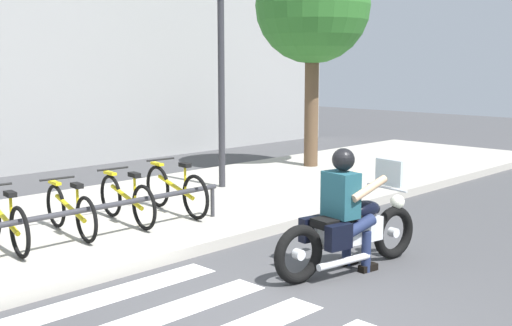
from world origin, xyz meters
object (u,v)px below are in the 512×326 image
at_px(bicycle_5, 127,199).
at_px(tree_near_rack, 313,7).
at_px(rider, 346,201).
at_px(bike_rack, 25,223).
at_px(bicycle_3, 5,221).
at_px(bicycle_6, 176,190).
at_px(motorcycle, 350,231).
at_px(bicycle_4, 70,210).
at_px(street_lamp, 221,67).

xyz_separation_m(bicycle_5, tree_near_rack, (5.82, 1.46, 3.09)).
bearing_deg(bicycle_5, rider, -75.43).
xyz_separation_m(bicycle_5, bike_rack, (-1.75, -0.55, 0.08)).
xyz_separation_m(bicycle_3, bicycle_6, (2.63, -0.00, 0.02)).
bearing_deg(bicycle_5, motorcycle, -74.24).
distance_m(rider, bicycle_6, 3.21).
distance_m(rider, bicycle_5, 3.32).
bearing_deg(bicycle_6, bicycle_4, 179.97).
distance_m(rider, bicycle_4, 3.64).
distance_m(motorcycle, bicycle_4, 3.67).
bearing_deg(bicycle_6, bike_rack, -168.10).
height_order(bicycle_4, bike_rack, bicycle_4).
distance_m(bicycle_3, tree_near_rack, 8.30).
height_order(bike_rack, street_lamp, street_lamp).
relative_size(bicycle_4, bike_rack, 0.27).
bearing_deg(street_lamp, motorcycle, -113.81).
height_order(bicycle_4, tree_near_rack, tree_near_rack).
distance_m(bicycle_4, bicycle_5, 0.88).
bearing_deg(bicycle_5, bike_rack, -162.44).
bearing_deg(bicycle_5, bicycle_6, -0.03).
bearing_deg(rider, tree_near_rack, 43.00).
bearing_deg(bicycle_6, motorcycle, -89.47).
xyz_separation_m(bicycle_4, tree_near_rack, (6.69, 1.46, 3.10)).
relative_size(bicycle_5, tree_near_rack, 0.33).
distance_m(bicycle_5, street_lamp, 3.51).
relative_size(bicycle_3, bicycle_5, 1.02).
distance_m(bicycle_3, bicycle_4, 0.88).
distance_m(motorcycle, street_lamp, 5.03).
xyz_separation_m(rider, tree_near_rack, (4.99, 4.65, 2.75)).
relative_size(motorcycle, bicycle_4, 1.38).
bearing_deg(bicycle_3, bicycle_5, -0.01).
bearing_deg(tree_near_rack, bike_rack, -165.11).
bearing_deg(bicycle_3, tree_near_rack, 10.91).
height_order(bicycle_6, tree_near_rack, tree_near_rack).
distance_m(rider, street_lamp, 4.92).
relative_size(motorcycle, bicycle_5, 1.36).
distance_m(bicycle_4, street_lamp, 4.24).
bearing_deg(tree_near_rack, motorcycle, -136.47).
distance_m(bicycle_3, bicycle_6, 2.63).
relative_size(rider, tree_near_rack, 0.30).
height_order(bicycle_3, street_lamp, street_lamp).
bearing_deg(motorcycle, bicycle_6, 90.53).
bearing_deg(bike_rack, bicycle_4, 32.34).
distance_m(bike_rack, tree_near_rack, 8.39).
bearing_deg(bicycle_3, bicycle_6, -0.02).
xyz_separation_m(rider, street_lamp, (1.96, 4.25, 1.50)).
bearing_deg(tree_near_rack, bicycle_5, -165.92).
xyz_separation_m(motorcycle, bicycle_3, (-2.66, 3.21, 0.03)).
height_order(bicycle_4, street_lamp, street_lamp).
distance_m(motorcycle, bicycle_6, 3.21).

